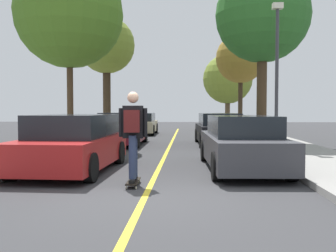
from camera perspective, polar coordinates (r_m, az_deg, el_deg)
name	(u,v)px	position (r m, az deg, el deg)	size (l,w,h in m)	color
ground	(146,195)	(7.08, -3.32, -10.20)	(80.00, 80.00, 0.00)	#353538
center_line	(161,164)	(11.01, -1.04, -5.61)	(0.12, 39.20, 0.01)	gold
parked_car_left_nearest	(73,143)	(10.00, -13.86, -2.46)	(2.10, 4.32, 1.42)	maroon
parked_car_left_near	(122,129)	(16.93, -6.89, -0.48)	(1.93, 4.35, 1.40)	maroon
parked_car_left_far	(141,124)	(23.93, -3.99, 0.35)	(1.87, 4.04, 1.32)	#BCAD89
parked_car_right_nearest	(241,144)	(10.07, 10.79, -2.57)	(1.97, 4.71, 1.39)	#38383D
parked_car_right_near	(219,129)	(16.94, 7.59, -0.49)	(2.07, 4.41, 1.38)	black
street_tree_left_nearest	(69,14)	(16.08, -14.43, 15.78)	(4.22, 4.22, 7.25)	#4C3823
street_tree_left_near	(106,46)	(22.60, -9.10, 11.59)	(3.22, 3.22, 6.68)	#3D2D1E
street_tree_right_nearest	(262,16)	(17.17, 13.83, 15.52)	(3.93, 3.93, 7.31)	#4C3823
street_tree_right_near	(241,59)	(23.43, 10.72, 9.79)	(2.93, 2.93, 5.89)	#3D2D1E
street_tree_right_far	(228,79)	(30.60, 8.84, 6.87)	(3.86, 3.86, 5.71)	brown
streetlamp	(277,65)	(14.18, 15.84, 8.63)	(0.36, 0.24, 5.12)	#38383D
skateboard	(133,181)	(7.94, -5.17, -8.18)	(0.24, 0.84, 0.10)	black
skateboarder	(133,130)	(7.78, -5.23, -0.65)	(0.58, 0.70, 1.81)	black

